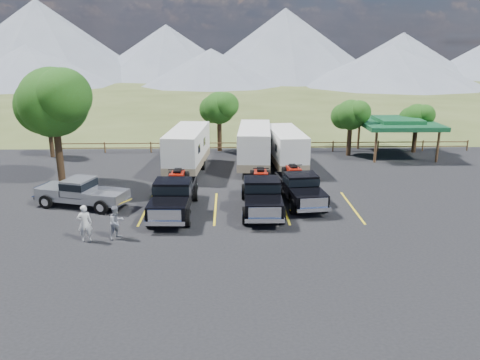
{
  "coord_description": "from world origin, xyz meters",
  "views": [
    {
      "loc": [
        -1.21,
        -21.62,
        9.3
      ],
      "look_at": [
        -0.56,
        4.47,
        1.6
      ],
      "focal_mm": 35.0,
      "sensor_mm": 36.0,
      "label": 1
    }
  ],
  "objects_px": {
    "trailer_center": "(254,147)",
    "trailer_right": "(286,148)",
    "pavilion": "(398,123)",
    "person_a": "(85,223)",
    "tree_big_nw": "(53,102)",
    "person_b": "(117,222)",
    "trailer_left": "(187,149)",
    "pickup_silver": "(82,192)",
    "rig_left": "(174,194)",
    "rig_center": "(262,192)",
    "rig_right": "(300,186)"
  },
  "relations": [
    {
      "from": "tree_big_nw",
      "to": "trailer_left",
      "type": "relative_size",
      "value": 0.86
    },
    {
      "from": "pavilion",
      "to": "pickup_silver",
      "type": "relative_size",
      "value": 1.06
    },
    {
      "from": "rig_left",
      "to": "rig_center",
      "type": "distance_m",
      "value": 4.99
    },
    {
      "from": "trailer_center",
      "to": "pickup_silver",
      "type": "distance_m",
      "value": 13.69
    },
    {
      "from": "trailer_center",
      "to": "person_a",
      "type": "distance_m",
      "value": 16.35
    },
    {
      "from": "trailer_center",
      "to": "trailer_right",
      "type": "bearing_deg",
      "value": 1.02
    },
    {
      "from": "trailer_left",
      "to": "person_a",
      "type": "height_order",
      "value": "trailer_left"
    },
    {
      "from": "rig_left",
      "to": "trailer_left",
      "type": "relative_size",
      "value": 0.72
    },
    {
      "from": "person_b",
      "to": "pickup_silver",
      "type": "bearing_deg",
      "value": 72.48
    },
    {
      "from": "rig_left",
      "to": "trailer_left",
      "type": "xyz_separation_m",
      "value": [
        0.05,
        8.86,
        0.61
      ]
    },
    {
      "from": "pickup_silver",
      "to": "person_b",
      "type": "xyz_separation_m",
      "value": [
        3.1,
        -4.73,
        -0.03
      ]
    },
    {
      "from": "pavilion",
      "to": "trailer_right",
      "type": "bearing_deg",
      "value": -158.16
    },
    {
      "from": "trailer_center",
      "to": "person_b",
      "type": "relative_size",
      "value": 5.4
    },
    {
      "from": "rig_center",
      "to": "person_b",
      "type": "xyz_separation_m",
      "value": [
        -7.36,
        -3.93,
        -0.19
      ]
    },
    {
      "from": "person_b",
      "to": "tree_big_nw",
      "type": "bearing_deg",
      "value": 71.58
    },
    {
      "from": "rig_right",
      "to": "person_a",
      "type": "height_order",
      "value": "rig_right"
    },
    {
      "from": "pavilion",
      "to": "person_a",
      "type": "distance_m",
      "value": 27.52
    },
    {
      "from": "trailer_left",
      "to": "pickup_silver",
      "type": "relative_size",
      "value": 1.55
    },
    {
      "from": "rig_right",
      "to": "pickup_silver",
      "type": "xyz_separation_m",
      "value": [
        -12.84,
        -0.57,
        -0.09
      ]
    },
    {
      "from": "rig_left",
      "to": "person_a",
      "type": "height_order",
      "value": "rig_left"
    },
    {
      "from": "trailer_right",
      "to": "person_a",
      "type": "height_order",
      "value": "trailer_right"
    },
    {
      "from": "tree_big_nw",
      "to": "rig_left",
      "type": "xyz_separation_m",
      "value": [
        8.23,
        -5.55,
        -4.52
      ]
    },
    {
      "from": "tree_big_nw",
      "to": "rig_right",
      "type": "height_order",
      "value": "tree_big_nw"
    },
    {
      "from": "rig_center",
      "to": "rig_right",
      "type": "xyz_separation_m",
      "value": [
        2.37,
        1.37,
        -0.07
      ]
    },
    {
      "from": "trailer_center",
      "to": "tree_big_nw",
      "type": "bearing_deg",
      "value": -158.57
    },
    {
      "from": "rig_center",
      "to": "trailer_left",
      "type": "xyz_separation_m",
      "value": [
        -4.93,
        8.63,
        0.62
      ]
    },
    {
      "from": "trailer_center",
      "to": "trailer_right",
      "type": "distance_m",
      "value": 2.4
    },
    {
      "from": "person_a",
      "to": "rig_left",
      "type": "bearing_deg",
      "value": -148.63
    },
    {
      "from": "trailer_center",
      "to": "pickup_silver",
      "type": "relative_size",
      "value": 1.54
    },
    {
      "from": "tree_big_nw",
      "to": "trailer_right",
      "type": "distance_m",
      "value": 16.71
    },
    {
      "from": "tree_big_nw",
      "to": "pavilion",
      "type": "bearing_deg",
      "value": 17.34
    },
    {
      "from": "trailer_center",
      "to": "rig_left",
      "type": "bearing_deg",
      "value": -113.53
    },
    {
      "from": "tree_big_nw",
      "to": "rig_right",
      "type": "relative_size",
      "value": 1.27
    },
    {
      "from": "rig_center",
      "to": "trailer_left",
      "type": "height_order",
      "value": "trailer_left"
    },
    {
      "from": "person_a",
      "to": "pickup_silver",
      "type": "bearing_deg",
      "value": -86.51
    },
    {
      "from": "rig_right",
      "to": "trailer_left",
      "type": "height_order",
      "value": "trailer_left"
    },
    {
      "from": "pavilion",
      "to": "trailer_center",
      "type": "relative_size",
      "value": 0.69
    },
    {
      "from": "pickup_silver",
      "to": "rig_right",
      "type": "bearing_deg",
      "value": 109.29
    },
    {
      "from": "person_b",
      "to": "rig_center",
      "type": "bearing_deg",
      "value": -22.61
    },
    {
      "from": "trailer_left",
      "to": "person_a",
      "type": "bearing_deg",
      "value": -101.34
    },
    {
      "from": "rig_left",
      "to": "person_a",
      "type": "distance_m",
      "value": 5.53
    },
    {
      "from": "trailer_left",
      "to": "pickup_silver",
      "type": "bearing_deg",
      "value": -119.76
    },
    {
      "from": "pavilion",
      "to": "person_b",
      "type": "xyz_separation_m",
      "value": [
        -19.7,
        -17.22,
        -1.91
      ]
    },
    {
      "from": "tree_big_nw",
      "to": "person_b",
      "type": "height_order",
      "value": "tree_big_nw"
    },
    {
      "from": "person_a",
      "to": "rig_right",
      "type": "bearing_deg",
      "value": -168.14
    },
    {
      "from": "tree_big_nw",
      "to": "trailer_center",
      "type": "xyz_separation_m",
      "value": [
        13.31,
        4.16,
        -3.92
      ]
    },
    {
      "from": "rig_left",
      "to": "trailer_right",
      "type": "height_order",
      "value": "trailer_right"
    },
    {
      "from": "pickup_silver",
      "to": "person_a",
      "type": "bearing_deg",
      "value": 34.89
    },
    {
      "from": "rig_center",
      "to": "person_a",
      "type": "distance_m",
      "value": 9.77
    },
    {
      "from": "trailer_left",
      "to": "trailer_center",
      "type": "height_order",
      "value": "trailer_left"
    }
  ]
}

